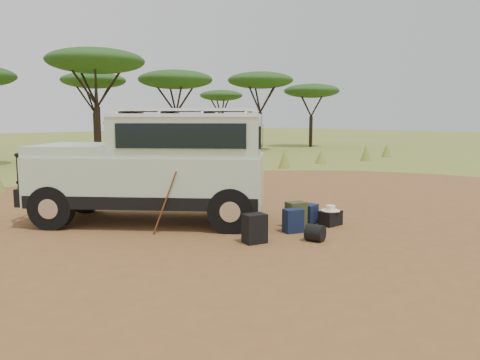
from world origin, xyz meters
TOP-DOWN VIEW (x-y plane):
  - ground at (0.00, 0.00)m, footprint 140.00×140.00m
  - dirt_clearing at (0.00, 0.00)m, footprint 23.00×23.00m
  - grass_fringe at (0.12, 8.67)m, footprint 36.60×1.60m
  - acacia_treeline at (0.75, 19.81)m, footprint 46.70×13.20m
  - safari_vehicle at (-1.12, 2.32)m, footprint 5.11×5.03m
  - walking_staff at (-1.62, 1.21)m, footprint 0.45×0.30m
  - backpack_black at (-0.66, -0.42)m, footprint 0.46×0.38m
  - backpack_navy at (0.48, -0.31)m, footprint 0.44×0.37m
  - backpack_olive at (0.84, -0.04)m, footprint 0.46×0.37m
  - duffel_navy at (1.34, 0.04)m, footprint 0.44×0.37m
  - hard_case at (1.57, -0.39)m, footprint 0.47×0.34m
  - stuff_sack at (0.32, -1.05)m, footprint 0.41×0.41m
  - safari_hat at (1.57, -0.39)m, footprint 0.41×0.41m

SIDE VIEW (x-z plane):
  - ground at x=0.00m, z-range 0.00..0.00m
  - dirt_clearing at x=0.00m, z-range 0.00..0.01m
  - hard_case at x=1.57m, z-range 0.00..0.33m
  - stuff_sack at x=0.32m, z-range 0.00..0.33m
  - duffel_navy at x=1.34m, z-range 0.00..0.43m
  - backpack_navy at x=0.48m, z-range 0.00..0.49m
  - backpack_olive at x=0.84m, z-range 0.00..0.56m
  - backpack_black at x=-0.66m, z-range 0.00..0.56m
  - safari_hat at x=1.57m, z-range 0.31..0.43m
  - grass_fringe at x=0.12m, z-range -0.05..0.85m
  - walking_staff at x=-1.62m, z-range 0.00..1.28m
  - safari_vehicle at x=-1.12m, z-range -0.04..2.48m
  - acacia_treeline at x=0.75m, z-range 1.74..8.00m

